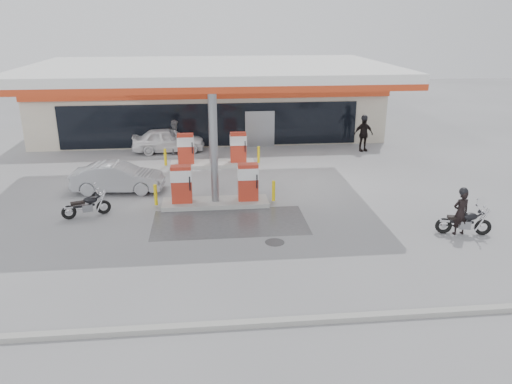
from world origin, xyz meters
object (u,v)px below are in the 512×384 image
Objects in this scene: main_motorcycle at (465,223)px; attendant at (175,137)px; pump_island_near at (215,189)px; parked_motorcycle at (87,206)px; parked_car_right at (300,129)px; pump_island_far at (212,153)px; biker_main at (461,212)px; hatchback_silver at (118,177)px; sedan_white at (168,140)px; biker_walking at (363,134)px; parked_car_left at (140,132)px.

attendant is (-11.13, 12.81, 0.53)m from main_motorcycle.
parked_motorcycle is at bearing -171.37° from pump_island_near.
parked_motorcycle is 16.81m from parked_car_right.
parked_motorcycle is at bearing -127.24° from pump_island_far.
parked_motorcycle is (-14.20, 3.22, -0.02)m from main_motorcycle.
biker_main reaches higher than hatchback_silver.
biker_main reaches higher than sedan_white.
main_motorcycle is at bearing -97.38° from biker_walking.
hatchback_silver is at bearing 159.20° from attendant.
hatchback_silver is 14.12m from parked_car_right.
pump_island_far is at bearing 32.85° from parked_motorcycle.
pump_island_far reaches higher than biker_main.
parked_car_right is (7.96, 3.09, -0.40)m from attendant.
parked_car_right is (-2.97, 15.86, -0.28)m from biker_main.
pump_island_near is 12.82m from parked_car_left.
hatchback_silver is 2.00× the size of biker_walking.
main_motorcycle reaches higher than parked_motorcycle.
biker_walking is at bearing 13.74° from pump_island_far.
parked_motorcycle is 0.44× the size of sedan_white.
pump_island_near is 1.00× the size of pump_island_far.
attendant is 7.00m from hatchback_silver.
parked_car_left is (-0.11, 9.80, -0.08)m from hatchback_silver.
parked_motorcycle is (-5.16, -6.78, -0.27)m from pump_island_far.
attendant is at bearing 103.31° from pump_island_near.
sedan_white is at bearing 167.45° from biker_walking.
parked_motorcycle is 0.91× the size of biker_walking.
biker_walking reaches higher than hatchback_silver.
pump_island_far is at bearing 151.87° from parked_car_right.
attendant is 8.55m from parked_car_right.
biker_walking reaches higher than parked_car_right.
parked_motorcycle is at bearing 155.77° from parked_car_right.
hatchback_silver is (-13.24, 6.17, -0.18)m from biker_main.
attendant is (3.07, 9.58, 0.55)m from parked_motorcycle.
parked_car_left is (-13.35, 15.97, -0.26)m from biker_main.
biker_walking reaches higher than sedan_white.
attendant is at bearing 128.05° from parked_car_right.
main_motorcycle is 14.56m from parked_motorcycle.
pump_island_near is 13.27m from parked_car_right.
pump_island_far is at bearing -44.47° from hatchback_silver.
attendant is at bearing -57.05° from biker_main.
biker_main is 0.84× the size of biker_walking.
hatchback_silver reaches higher than parked_car_left.
pump_island_near is at bearing -11.29° from parked_motorcycle.
biker_walking reaches higher than parked_car_left.
biker_main is 12.17m from biker_walking.
main_motorcycle is at bearing -140.57° from attendant.
hatchback_silver is 0.98× the size of parked_car_right.
parked_motorcycle is 10.32m from sedan_white.
pump_island_far is 8.52m from parked_motorcycle.
pump_island_far is (0.00, 6.00, 0.00)m from pump_island_near.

